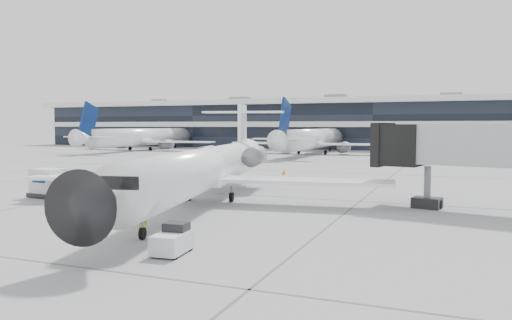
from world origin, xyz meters
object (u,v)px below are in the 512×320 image
at_px(regional_jet, 205,168).
at_px(cargo_uld, 48,183).
at_px(baggage_tug, 173,240).
at_px(ramp_worker, 142,210).

bearing_deg(regional_jet, cargo_uld, 175.22).
height_order(regional_jet, baggage_tug, regional_jet).
distance_m(ramp_worker, baggage_tug, 5.56).
bearing_deg(baggage_tug, cargo_uld, 142.61).
bearing_deg(cargo_uld, ramp_worker, -22.87).
bearing_deg(regional_jet, baggage_tug, -80.17).
bearing_deg(ramp_worker, cargo_uld, -37.92).
height_order(ramp_worker, cargo_uld, cargo_uld).
relative_size(regional_jet, ramp_worker, 16.52).
bearing_deg(ramp_worker, regional_jet, -95.00).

